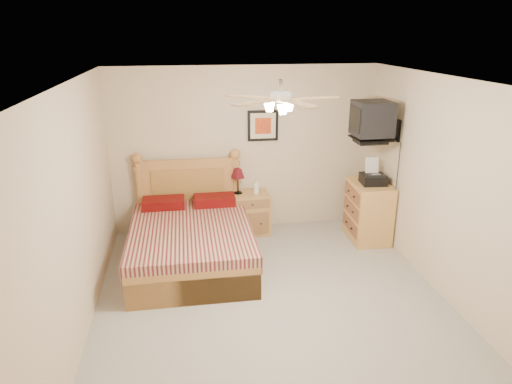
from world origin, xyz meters
TOP-DOWN VIEW (x-y plane):
  - floor at (0.00, 0.00)m, footprint 4.50×4.50m
  - ceiling at (0.00, 0.00)m, footprint 4.00×4.50m
  - wall_back at (0.00, 2.25)m, footprint 4.00×0.04m
  - wall_front at (0.00, -2.25)m, footprint 4.00×0.04m
  - wall_left at (-2.00, 0.00)m, footprint 0.04×4.50m
  - wall_right at (2.00, 0.00)m, footprint 0.04×4.50m
  - bed at (-0.88, 1.12)m, footprint 1.55×2.03m
  - nightstand at (0.02, 2.00)m, footprint 0.62×0.48m
  - table_lamp at (-0.14, 2.03)m, footprint 0.27×0.27m
  - lotion_bottle at (0.13, 1.97)m, footprint 0.09×0.09m
  - framed_picture at (0.27, 2.23)m, footprint 0.46×0.04m
  - dresser at (1.73, 1.50)m, footprint 0.55×0.77m
  - fax_machine at (1.74, 1.46)m, footprint 0.37×0.39m
  - magazine_lower at (1.75, 1.78)m, footprint 0.28×0.32m
  - magazine_upper at (1.75, 1.81)m, footprint 0.26×0.32m
  - wall_tv at (1.75, 1.34)m, footprint 0.56×0.46m
  - ceiling_fan at (0.00, -0.20)m, footprint 1.14×1.14m

SIDE VIEW (x-z plane):
  - floor at x=0.00m, z-range 0.00..0.00m
  - nightstand at x=0.02m, z-range 0.00..0.64m
  - dresser at x=1.73m, z-range 0.00..0.88m
  - bed at x=-0.88m, z-range 0.00..1.31m
  - lotion_bottle at x=0.13m, z-range 0.64..0.88m
  - table_lamp at x=-0.14m, z-range 0.64..1.03m
  - magazine_lower at x=1.75m, z-range 0.88..0.91m
  - magazine_upper at x=1.75m, z-range 0.91..0.93m
  - fax_machine at x=1.74m, z-range 0.88..1.24m
  - wall_back at x=0.00m, z-range 0.00..2.50m
  - wall_front at x=0.00m, z-range 0.00..2.50m
  - wall_left at x=-2.00m, z-range 0.00..2.50m
  - wall_right at x=2.00m, z-range 0.00..2.50m
  - framed_picture at x=0.27m, z-range 1.39..1.85m
  - wall_tv at x=1.75m, z-range 1.52..2.10m
  - ceiling_fan at x=0.00m, z-range 2.22..2.50m
  - ceiling at x=0.00m, z-range 2.48..2.52m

